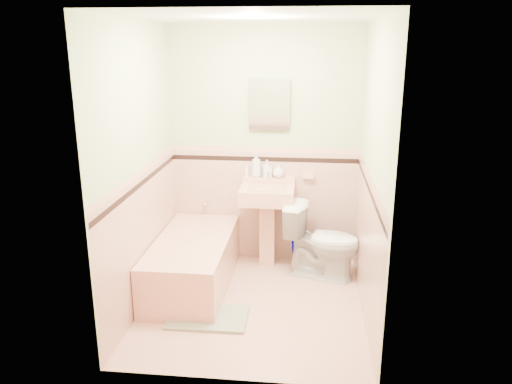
# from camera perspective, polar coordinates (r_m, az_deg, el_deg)

# --- Properties ---
(floor) EXTENTS (2.20, 2.20, 0.00)m
(floor) POSITION_cam_1_polar(r_m,az_deg,el_deg) (4.76, -0.33, -12.49)
(floor) COLOR #E2AA94
(floor) RESTS_ON ground
(ceiling) EXTENTS (2.20, 2.20, 0.00)m
(ceiling) POSITION_cam_1_polar(r_m,az_deg,el_deg) (4.17, -0.39, 19.15)
(ceiling) COLOR white
(ceiling) RESTS_ON ground
(wall_back) EXTENTS (2.50, 0.00, 2.50)m
(wall_back) POSITION_cam_1_polar(r_m,az_deg,el_deg) (5.37, 0.98, 5.12)
(wall_back) COLOR #EDE4C1
(wall_back) RESTS_ON ground
(wall_front) EXTENTS (2.50, 0.00, 2.50)m
(wall_front) POSITION_cam_1_polar(r_m,az_deg,el_deg) (3.25, -2.56, -2.45)
(wall_front) COLOR #EDE4C1
(wall_front) RESTS_ON ground
(wall_left) EXTENTS (0.00, 2.50, 2.50)m
(wall_left) POSITION_cam_1_polar(r_m,az_deg,el_deg) (4.52, -13.07, 2.54)
(wall_left) COLOR #EDE4C1
(wall_left) RESTS_ON ground
(wall_right) EXTENTS (0.00, 2.50, 2.50)m
(wall_right) POSITION_cam_1_polar(r_m,az_deg,el_deg) (4.30, 13.00, 1.86)
(wall_right) COLOR #EDE4C1
(wall_right) RESTS_ON ground
(wainscot_back) EXTENTS (2.00, 0.00, 2.00)m
(wainscot_back) POSITION_cam_1_polar(r_m,az_deg,el_deg) (5.52, 0.94, -1.54)
(wainscot_back) COLOR beige
(wainscot_back) RESTS_ON ground
(wainscot_front) EXTENTS (2.00, 0.00, 2.00)m
(wainscot_front) POSITION_cam_1_polar(r_m,az_deg,el_deg) (3.53, -2.40, -12.44)
(wainscot_front) COLOR beige
(wainscot_front) RESTS_ON ground
(wainscot_left) EXTENTS (0.00, 2.20, 2.20)m
(wainscot_left) POSITION_cam_1_polar(r_m,az_deg,el_deg) (4.71, -12.43, -5.17)
(wainscot_left) COLOR beige
(wainscot_left) RESTS_ON ground
(wainscot_right) EXTENTS (0.00, 2.20, 2.20)m
(wainscot_right) POSITION_cam_1_polar(r_m,az_deg,el_deg) (4.50, 12.32, -6.17)
(wainscot_right) COLOR beige
(wainscot_right) RESTS_ON ground
(accent_back) EXTENTS (2.00, 0.00, 2.00)m
(accent_back) POSITION_cam_1_polar(r_m,az_deg,el_deg) (5.37, 0.96, 3.72)
(accent_back) COLOR black
(accent_back) RESTS_ON ground
(accent_front) EXTENTS (2.00, 0.00, 2.00)m
(accent_front) POSITION_cam_1_polar(r_m,az_deg,el_deg) (3.31, -2.49, -4.48)
(accent_front) COLOR black
(accent_front) RESTS_ON ground
(accent_left) EXTENTS (0.00, 2.20, 2.20)m
(accent_left) POSITION_cam_1_polar(r_m,az_deg,el_deg) (4.54, -12.75, 0.94)
(accent_left) COLOR black
(accent_left) RESTS_ON ground
(accent_right) EXTENTS (0.00, 2.20, 2.20)m
(accent_right) POSITION_cam_1_polar(r_m,az_deg,el_deg) (4.33, 12.65, 0.20)
(accent_right) COLOR black
(accent_right) RESTS_ON ground
(cap_back) EXTENTS (2.00, 0.00, 2.00)m
(cap_back) POSITION_cam_1_polar(r_m,az_deg,el_deg) (5.35, 0.96, 4.76)
(cap_back) COLOR #E2A18F
(cap_back) RESTS_ON ground
(cap_front) EXTENTS (2.00, 0.00, 2.00)m
(cap_front) POSITION_cam_1_polar(r_m,az_deg,el_deg) (3.28, -2.51, -2.85)
(cap_front) COLOR #E2A18F
(cap_front) RESTS_ON ground
(cap_left) EXTENTS (0.00, 2.20, 2.20)m
(cap_left) POSITION_cam_1_polar(r_m,az_deg,el_deg) (4.52, -12.83, 2.16)
(cap_left) COLOR #E2A18F
(cap_left) RESTS_ON ground
(cap_right) EXTENTS (0.00, 2.20, 2.20)m
(cap_right) POSITION_cam_1_polar(r_m,az_deg,el_deg) (4.31, 12.73, 1.48)
(cap_right) COLOR #E2A18F
(cap_right) RESTS_ON ground
(bathtub) EXTENTS (0.70, 1.50, 0.45)m
(bathtub) POSITION_cam_1_polar(r_m,az_deg,el_deg) (5.05, -7.09, -7.99)
(bathtub) COLOR #DD9E86
(bathtub) RESTS_ON floor
(tub_faucet) EXTENTS (0.04, 0.12, 0.04)m
(tub_faucet) POSITION_cam_1_polar(r_m,az_deg,el_deg) (5.56, -5.57, -1.15)
(tub_faucet) COLOR silver
(tub_faucet) RESTS_ON wall_back
(sink) EXTENTS (0.56, 0.48, 0.87)m
(sink) POSITION_cam_1_polar(r_m,az_deg,el_deg) (5.35, 1.24, -3.97)
(sink) COLOR #DD9E86
(sink) RESTS_ON floor
(sink_faucet) EXTENTS (0.02, 0.02, 0.10)m
(sink_faucet) POSITION_cam_1_polar(r_m,az_deg,el_deg) (5.33, 1.40, 1.73)
(sink_faucet) COLOR silver
(sink_faucet) RESTS_ON sink
(medicine_cabinet) EXTENTS (0.36, 0.04, 0.45)m
(medicine_cabinet) POSITION_cam_1_polar(r_m,az_deg,el_deg) (5.26, 1.52, 9.85)
(medicine_cabinet) COLOR white
(medicine_cabinet) RESTS_ON wall_back
(soap_dish) EXTENTS (0.12, 0.07, 0.04)m
(soap_dish) POSITION_cam_1_polar(r_m,az_deg,el_deg) (5.37, 5.93, 1.76)
(soap_dish) COLOR #DD9E86
(soap_dish) RESTS_ON wall_back
(soap_bottle_left) EXTENTS (0.12, 0.12, 0.26)m
(soap_bottle_left) POSITION_cam_1_polar(r_m,az_deg,el_deg) (5.35, 0.03, 3.06)
(soap_bottle_left) COLOR #B2B2B2
(soap_bottle_left) RESTS_ON sink
(soap_bottle_mid) EXTENTS (0.11, 0.11, 0.19)m
(soap_bottle_mid) POSITION_cam_1_polar(r_m,az_deg,el_deg) (5.35, 1.24, 2.64)
(soap_bottle_mid) COLOR #B2B2B2
(soap_bottle_mid) RESTS_ON sink
(soap_bottle_right) EXTENTS (0.12, 0.12, 0.16)m
(soap_bottle_right) POSITION_cam_1_polar(r_m,az_deg,el_deg) (5.35, 2.54, 2.45)
(soap_bottle_right) COLOR #B2B2B2
(soap_bottle_right) RESTS_ON sink
(tube) EXTENTS (0.04, 0.04, 0.12)m
(tube) POSITION_cam_1_polar(r_m,az_deg,el_deg) (5.38, -1.07, 2.36)
(tube) COLOR white
(tube) RESTS_ON sink
(toilet) EXTENTS (0.82, 0.59, 0.76)m
(toilet) POSITION_cam_1_polar(r_m,az_deg,el_deg) (5.18, 7.52, -5.50)
(toilet) COLOR white
(toilet) RESTS_ON floor
(bucket) EXTENTS (0.29, 0.29, 0.26)m
(bucket) POSITION_cam_1_polar(r_m,az_deg,el_deg) (5.49, 5.34, -6.95)
(bucket) COLOR #0001B3
(bucket) RESTS_ON floor
(bath_mat) EXTENTS (0.69, 0.46, 0.03)m
(bath_mat) POSITION_cam_1_polar(r_m,az_deg,el_deg) (4.55, -5.42, -13.86)
(bath_mat) COLOR gray
(bath_mat) RESTS_ON floor
(shoe) EXTENTS (0.16, 0.11, 0.06)m
(shoe) POSITION_cam_1_polar(r_m,az_deg,el_deg) (4.60, -6.38, -12.87)
(shoe) COLOR #BF1E59
(shoe) RESTS_ON bath_mat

